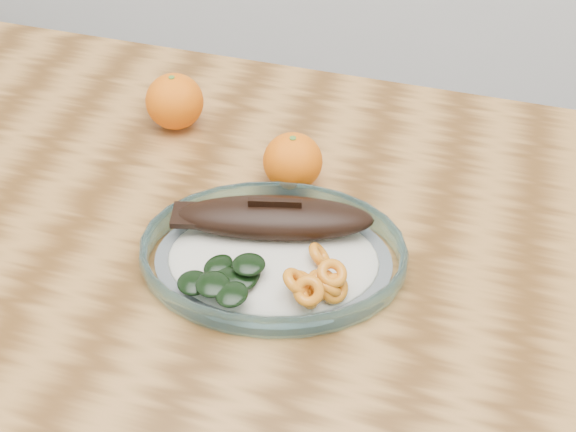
{
  "coord_description": "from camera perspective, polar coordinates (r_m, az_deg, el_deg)",
  "views": [
    {
      "loc": [
        0.21,
        -0.53,
        1.35
      ],
      "look_at": [
        0.04,
        0.05,
        0.77
      ],
      "focal_mm": 45.0,
      "sensor_mm": 36.0,
      "label": 1
    }
  ],
  "objects": [
    {
      "name": "dining_table",
      "position": [
        0.9,
        -3.2,
        -7.29
      ],
      "size": [
        1.2,
        0.8,
        0.75
      ],
      "color": "#593615",
      "rests_on": "ground"
    },
    {
      "name": "orange_left",
      "position": [
        1.0,
        -8.95,
        8.94
      ],
      "size": [
        0.08,
        0.08,
        0.08
      ],
      "primitive_type": "sphere",
      "color": "#FF6505",
      "rests_on": "dining_table"
    },
    {
      "name": "orange_right",
      "position": [
        0.89,
        0.38,
        4.34
      ],
      "size": [
        0.07,
        0.07,
        0.07
      ],
      "primitive_type": "sphere",
      "color": "#FF6505",
      "rests_on": "dining_table"
    },
    {
      "name": "plated_meal",
      "position": [
        0.8,
        -1.18,
        -2.86
      ],
      "size": [
        0.63,
        0.63,
        0.08
      ],
      "rotation": [
        0.0,
        0.0,
        0.22
      ],
      "color": "white",
      "rests_on": "dining_table"
    }
  ]
}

